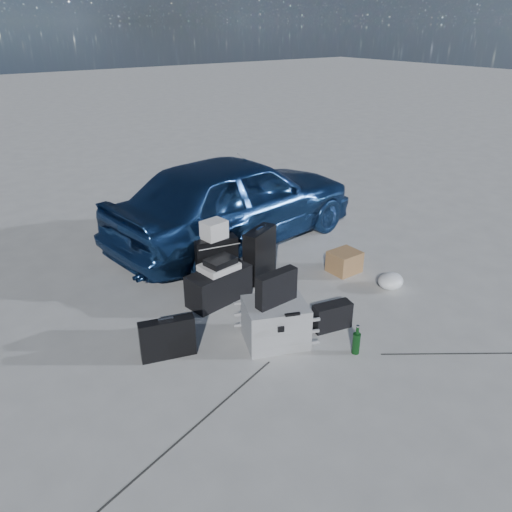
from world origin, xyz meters
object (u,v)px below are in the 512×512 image
(briefcase, at_px, (168,339))
(suitcase_right, at_px, (216,262))
(suitcase_left, at_px, (260,254))
(green_bottle, at_px, (356,340))
(car, at_px, (235,199))
(pelican_case, at_px, (275,322))
(duffel_bag, at_px, (219,286))
(cardboard_box, at_px, (344,262))

(briefcase, bearing_deg, suitcase_right, 56.84)
(suitcase_left, xyz_separation_m, green_bottle, (-0.16, -1.72, -0.17))
(car, bearing_deg, pelican_case, 147.52)
(duffel_bag, bearing_deg, cardboard_box, -19.61)
(duffel_bag, distance_m, green_bottle, 1.64)
(pelican_case, bearing_deg, green_bottle, -28.32)
(cardboard_box, bearing_deg, suitcase_left, 153.71)
(car, bearing_deg, suitcase_left, 152.88)
(briefcase, bearing_deg, car, 59.50)
(suitcase_right, bearing_deg, cardboard_box, -11.82)
(briefcase, distance_m, cardboard_box, 2.54)
(suitcase_right, bearing_deg, duffel_bag, -105.44)
(briefcase, distance_m, suitcase_left, 1.76)
(car, bearing_deg, suitcase_right, 128.43)
(pelican_case, distance_m, suitcase_left, 1.31)
(pelican_case, distance_m, cardboard_box, 1.72)
(briefcase, relative_size, duffel_bag, 0.69)
(suitcase_right, distance_m, green_bottle, 1.92)
(pelican_case, height_order, duffel_bag, pelican_case)
(pelican_case, xyz_separation_m, cardboard_box, (1.58, 0.67, -0.08))
(pelican_case, height_order, suitcase_right, suitcase_right)
(duffel_bag, relative_size, green_bottle, 2.53)
(green_bottle, bearing_deg, suitcase_left, 84.71)
(suitcase_left, relative_size, cardboard_box, 1.78)
(suitcase_right, xyz_separation_m, duffel_bag, (-0.17, -0.32, -0.11))
(pelican_case, height_order, cardboard_box, pelican_case)
(suitcase_left, xyz_separation_m, duffel_bag, (-0.67, -0.16, -0.13))
(pelican_case, height_order, briefcase, pelican_case)
(pelican_case, bearing_deg, duffel_bag, 113.33)
(green_bottle, bearing_deg, suitcase_right, 100.27)
(briefcase, relative_size, green_bottle, 1.75)
(suitcase_left, distance_m, suitcase_right, 0.53)
(pelican_case, distance_m, duffel_bag, 0.97)
(cardboard_box, bearing_deg, green_bottle, -131.21)
(suitcase_right, xyz_separation_m, cardboard_box, (1.44, -0.62, -0.16))
(pelican_case, relative_size, green_bottle, 2.00)
(car, relative_size, cardboard_box, 10.35)
(duffel_bag, bearing_deg, suitcase_left, 4.83)
(briefcase, bearing_deg, suitcase_left, 42.11)
(pelican_case, bearing_deg, suitcase_right, 105.72)
(car, xyz_separation_m, green_bottle, (-0.54, -2.79, -0.47))
(suitcase_left, distance_m, cardboard_box, 1.06)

